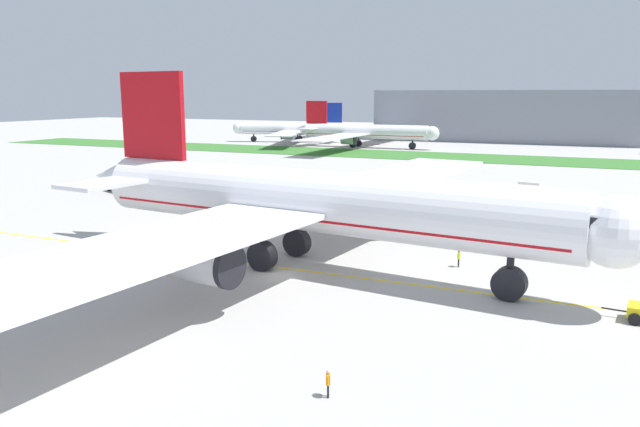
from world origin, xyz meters
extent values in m
plane|color=#ADAAA5|center=(0.00, 0.00, 0.00)|extent=(600.00, 600.00, 0.00)
cube|color=yellow|center=(0.00, 2.36, 0.00)|extent=(280.00, 0.36, 0.01)
cube|color=#38722D|center=(0.00, 115.98, 0.05)|extent=(320.00, 24.00, 0.10)
cylinder|color=white|center=(2.13, 3.62, 6.68)|extent=(49.69, 11.62, 5.93)
cube|color=#B20C14|center=(2.13, 3.62, 5.64)|extent=(47.67, 10.92, 0.71)
sphere|color=white|center=(28.25, 0.57, 6.68)|extent=(5.64, 5.64, 5.64)
cone|color=white|center=(-25.02, 6.79, 7.12)|extent=(7.07, 5.77, 5.04)
cube|color=#B20C14|center=(-18.45, 6.03, 14.39)|extent=(8.89, 1.62, 9.49)
cube|color=white|center=(-18.74, 12.03, 7.57)|extent=(6.49, 10.06, 0.42)
cube|color=white|center=(-20.12, 0.25, 7.57)|extent=(6.49, 10.06, 0.42)
cube|color=white|center=(2.61, 28.90, 5.93)|extent=(15.94, 45.36, 0.47)
cube|color=white|center=(-3.24, -21.09, 5.93)|extent=(15.94, 45.36, 0.47)
cylinder|color=#B7BABF|center=(2.92, 18.81, 4.14)|extent=(5.98, 3.90, 3.26)
cylinder|color=black|center=(5.72, 18.48, 4.14)|extent=(0.88, 3.46, 3.43)
cylinder|color=#B7BABF|center=(-0.61, -11.34, 4.14)|extent=(5.98, 3.90, 3.26)
cylinder|color=black|center=(2.19, -11.67, 4.14)|extent=(0.88, 3.46, 3.43)
cylinder|color=black|center=(20.75, 1.44, 2.56)|extent=(0.62, 0.62, 2.30)
cylinder|color=black|center=(20.75, 1.44, 1.41)|extent=(2.95, 1.59, 2.82)
cylinder|color=black|center=(-1.43, 7.17, 2.56)|extent=(0.62, 0.62, 2.30)
cylinder|color=black|center=(-1.43, 7.17, 1.41)|extent=(2.95, 1.59, 2.82)
cylinder|color=black|center=(-2.15, 0.98, 2.56)|extent=(0.62, 0.62, 2.30)
cylinder|color=black|center=(-2.15, 0.98, 1.41)|extent=(2.95, 1.59, 2.82)
cube|color=black|center=(27.37, 0.67, 7.42)|extent=(2.58, 4.66, 1.07)
sphere|color=black|center=(-16.15, 8.68, 7.21)|extent=(0.42, 0.42, 0.42)
sphere|color=black|center=(-11.49, 8.14, 7.21)|extent=(0.42, 0.42, 0.42)
sphere|color=black|center=(-6.84, 7.60, 7.21)|extent=(0.42, 0.42, 0.42)
sphere|color=black|center=(-2.18, 7.05, 7.21)|extent=(0.42, 0.42, 0.42)
sphere|color=black|center=(2.47, 6.51, 7.21)|extent=(0.42, 0.42, 0.42)
sphere|color=black|center=(7.13, 5.96, 7.21)|extent=(0.42, 0.42, 0.42)
sphere|color=black|center=(11.78, 5.42, 7.21)|extent=(0.42, 0.42, 0.42)
sphere|color=black|center=(16.44, 4.87, 7.21)|extent=(0.42, 0.42, 0.42)
sphere|color=black|center=(21.09, 4.33, 7.21)|extent=(0.42, 0.42, 0.42)
cylinder|color=black|center=(28.62, 0.52, 0.60)|extent=(1.80, 0.33, 0.12)
cylinder|color=black|center=(29.97, -0.66, 0.45)|extent=(0.93, 0.45, 0.90)
cylinder|color=black|center=(30.21, 1.36, 0.45)|extent=(0.93, 0.45, 0.90)
cylinder|color=black|center=(13.58, -19.92, 0.41)|extent=(0.12, 0.12, 0.81)
cylinder|color=orange|center=(13.63, -20.05, 1.07)|extent=(0.09, 0.09, 0.52)
cylinder|color=black|center=(13.51, -19.74, 0.41)|extent=(0.12, 0.12, 0.81)
cylinder|color=orange|center=(13.46, -19.61, 1.07)|extent=(0.09, 0.09, 0.52)
cube|color=orange|center=(13.55, -19.83, 1.10)|extent=(0.38, 0.48, 0.58)
sphere|color=tan|center=(13.55, -19.83, 1.51)|extent=(0.22, 0.22, 0.22)
cylinder|color=black|center=(15.01, 9.75, 0.42)|extent=(0.12, 0.12, 0.85)
cylinder|color=#BFE519|center=(15.01, 9.89, 1.12)|extent=(0.10, 0.10, 0.54)
cylinder|color=black|center=(15.02, 9.55, 0.42)|extent=(0.12, 0.12, 0.85)
cylinder|color=#BFE519|center=(15.03, 9.40, 1.12)|extent=(0.10, 0.10, 0.54)
cube|color=#BFE519|center=(15.02, 9.65, 1.15)|extent=(0.27, 0.46, 0.60)
sphere|color=#8C6647|center=(15.02, 9.65, 1.58)|extent=(0.23, 0.23, 0.23)
cube|color=white|center=(17.81, 52.55, 1.77)|extent=(3.66, 2.68, 2.64)
cube|color=white|center=(19.92, 52.20, 1.38)|extent=(1.62, 2.26, 1.85)
cube|color=#263347|center=(20.52, 52.10, 1.75)|extent=(0.37, 1.81, 0.81)
cylinder|color=black|center=(20.09, 53.27, 0.45)|extent=(0.94, 0.44, 0.90)
cylinder|color=black|center=(19.74, 51.13, 0.45)|extent=(0.94, 0.44, 0.90)
cylinder|color=black|center=(17.15, 53.75, 0.45)|extent=(0.94, 0.44, 0.90)
cylinder|color=black|center=(16.81, 51.61, 0.45)|extent=(0.94, 0.44, 0.90)
cube|color=black|center=(-47.56, 33.06, 1.67)|extent=(5.08, 3.77, 2.44)
cube|color=black|center=(-50.27, 34.24, 1.39)|extent=(2.45, 2.56, 1.88)
cube|color=#263347|center=(-51.04, 34.58, 1.77)|extent=(0.78, 1.65, 0.83)
cylinder|color=black|center=(-50.69, 33.28, 0.45)|extent=(0.94, 0.63, 0.90)
cylinder|color=black|center=(-49.85, 35.20, 0.45)|extent=(0.94, 0.63, 0.90)
cylinder|color=black|center=(-46.92, 31.64, 0.45)|extent=(0.94, 0.63, 0.90)
cylinder|color=black|center=(-46.08, 33.56, 0.45)|extent=(0.94, 0.63, 0.90)
cylinder|color=white|center=(-70.77, 145.85, 4.79)|extent=(35.11, 14.08, 4.25)
cube|color=navy|center=(-70.77, 145.85, 4.04)|extent=(33.66, 13.36, 0.51)
sphere|color=white|center=(-88.85, 140.52, 4.79)|extent=(4.04, 4.04, 4.04)
cone|color=white|center=(-51.98, 151.39, 5.10)|extent=(5.51, 4.79, 3.62)
cube|color=navy|center=(-56.53, 150.05, 10.32)|extent=(6.22, 2.21, 6.81)
cube|color=white|center=(-54.65, 146.17, 5.42)|extent=(5.66, 7.63, 0.30)
cube|color=white|center=(-57.06, 154.33, 5.42)|extent=(5.66, 7.63, 0.30)
cube|color=white|center=(-63.97, 129.05, 4.25)|extent=(16.46, 32.72, 0.34)
cube|color=white|center=(-74.18, 163.65, 4.25)|extent=(16.46, 32.72, 0.34)
cylinder|color=#B7BABF|center=(-67.02, 135.62, 2.97)|extent=(4.54, 3.39, 2.34)
cylinder|color=black|center=(-68.96, 135.04, 2.97)|extent=(1.03, 2.46, 2.46)
cylinder|color=#B7BABF|center=(-73.17, 156.48, 2.97)|extent=(4.54, 3.39, 2.34)
cylinder|color=black|center=(-75.11, 155.91, 2.97)|extent=(1.03, 2.46, 2.46)
cylinder|color=black|center=(-83.66, 142.05, 1.83)|extent=(0.44, 0.44, 1.65)
cylinder|color=black|center=(-83.66, 142.05, 1.01)|extent=(2.20, 1.44, 2.02)
cylinder|color=black|center=(-67.43, 144.51, 1.83)|extent=(0.44, 0.44, 1.65)
cylinder|color=black|center=(-67.43, 144.51, 1.01)|extent=(2.20, 1.44, 2.02)
cylinder|color=black|center=(-68.69, 148.79, 1.83)|extent=(0.44, 0.44, 1.65)
cylinder|color=black|center=(-68.69, 148.79, 1.01)|extent=(2.20, 1.44, 2.02)
cylinder|color=white|center=(-39.23, 135.19, 5.06)|extent=(40.54, 5.13, 4.50)
cube|color=#B20C14|center=(-39.23, 135.19, 4.27)|extent=(38.92, 4.74, 0.54)
sphere|color=white|center=(-17.76, 134.85, 5.06)|extent=(4.27, 4.27, 4.27)
cone|color=white|center=(-61.49, 135.54, 5.40)|extent=(5.01, 3.90, 3.82)
cube|color=#B20C14|center=(-56.23, 135.46, 10.90)|extent=(7.29, 0.56, 7.19)
cube|color=white|center=(-56.97, 139.96, 5.73)|extent=(4.56, 7.26, 0.31)
cube|color=white|center=(-57.11, 130.97, 5.73)|extent=(4.56, 7.26, 0.31)
cube|color=white|center=(-40.94, 155.68, 4.50)|extent=(9.47, 36.56, 0.36)
cube|color=white|center=(-41.58, 114.76, 4.50)|extent=(9.47, 36.56, 0.36)
cylinder|color=#B7BABF|center=(-39.85, 147.47, 3.14)|extent=(4.31, 2.54, 2.47)
cylinder|color=black|center=(-37.71, 147.43, 3.14)|extent=(0.41, 2.60, 2.60)
cylinder|color=#B7BABF|center=(-40.23, 122.94, 3.14)|extent=(4.31, 2.54, 2.47)
cylinder|color=black|center=(-38.10, 122.90, 3.14)|extent=(0.41, 2.60, 2.60)
cylinder|color=black|center=(-23.85, 134.95, 1.94)|extent=(0.47, 0.47, 1.74)
cylinder|color=black|center=(-23.85, 134.95, 1.07)|extent=(2.15, 0.99, 2.14)
cylinder|color=black|center=(-42.43, 137.60, 1.94)|extent=(0.47, 0.47, 1.74)
cylinder|color=black|center=(-42.43, 137.60, 1.07)|extent=(2.15, 0.99, 2.14)
cylinder|color=black|center=(-42.51, 132.88, 1.94)|extent=(0.47, 0.47, 1.74)
cylinder|color=black|center=(-42.51, 132.88, 1.07)|extent=(2.15, 0.99, 2.14)
cube|color=gray|center=(-2.00, 177.55, 9.00)|extent=(91.04, 20.00, 18.00)
camera|label=1|loc=(25.93, -49.22, 16.76)|focal=34.48mm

